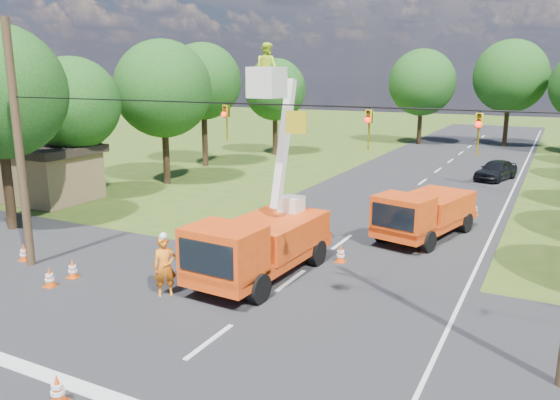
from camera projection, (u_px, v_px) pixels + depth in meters
The scene contains 24 objects.
ground at pixel (403, 197), 32.07m from camera, with size 140.00×140.00×0.00m, color #345218.
road_main at pixel (403, 197), 32.07m from camera, with size 12.00×100.00×0.06m, color black.
road_cross at pixel (247, 315), 16.48m from camera, with size 56.00×10.00×0.07m, color black.
edge_line at pixel (505, 208), 29.58m from camera, with size 0.12×90.00×0.02m, color silver.
bucket_truck at pixel (260, 232), 19.03m from camera, with size 2.89×6.59×8.12m.
second_truck at pixel (424, 213), 23.80m from camera, with size 3.54×6.31×2.23m.
ground_worker at pixel (165, 267), 17.65m from camera, with size 0.74×0.48×2.02m, color orange.
distant_car at pixel (496, 170), 37.03m from camera, with size 1.66×4.12×1.40m, color black.
traffic_cone_0 at pixel (57, 389), 11.96m from camera, with size 0.38×0.38×0.71m.
traffic_cone_2 at pixel (341, 254), 20.93m from camera, with size 0.38×0.38×0.71m.
traffic_cone_3 at pixel (425, 244), 22.15m from camera, with size 0.38×0.38×0.71m.
traffic_cone_4 at pixel (73, 269), 19.30m from camera, with size 0.38×0.38×0.71m.
traffic_cone_5 at pixel (49, 277), 18.50m from camera, with size 0.38×0.38×0.71m.
traffic_cone_6 at pixel (24, 253), 21.06m from camera, with size 0.38×0.38×0.71m.
traffic_cone_7 at pixel (475, 209), 27.81m from camera, with size 0.38×0.38×0.71m.
pole_left at pixel (19, 148), 19.69m from camera, with size 0.30×0.30×9.00m.
signal_span at pixel (318, 122), 14.15m from camera, with size 18.00×0.29×1.07m.
shed at pixel (46, 172), 31.06m from camera, with size 5.50×4.50×3.15m.
tree_left_c at pixel (73, 104), 30.39m from camera, with size 5.20×5.20×8.06m.
tree_left_d at pixel (163, 89), 34.76m from camera, with size 6.20×6.20×9.24m.
tree_left_e at pixel (203, 82), 41.54m from camera, with size 5.80×5.80×9.41m.
tree_left_f at pixel (275, 90), 47.76m from camera, with size 5.40×5.40×8.40m.
tree_far_a at pixel (422, 83), 54.54m from camera, with size 6.60×6.60×9.50m.
tree_far_b at pixel (511, 76), 52.57m from camera, with size 7.00×7.00×10.32m.
Camera 1 is at (7.87, -11.12, 7.12)m, focal length 35.00 mm.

